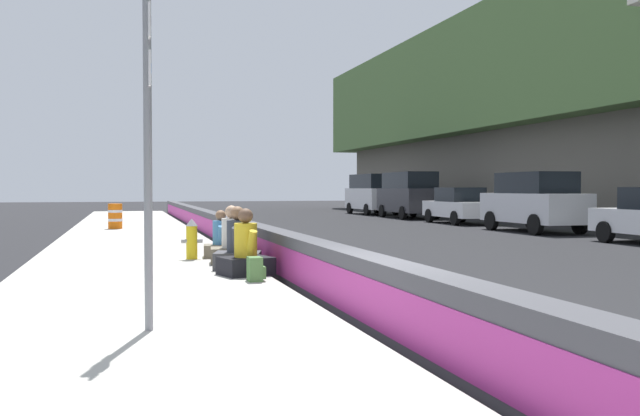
% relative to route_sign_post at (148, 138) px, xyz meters
% --- Properties ---
extents(ground_plane, '(160.00, 160.00, 0.00)m').
position_rel_route_sign_post_xyz_m(ground_plane, '(-0.09, -2.64, -2.21)').
color(ground_plane, '#232326').
rests_on(ground_plane, ground).
extents(sidewalk_strip, '(80.00, 4.40, 0.14)m').
position_rel_route_sign_post_xyz_m(sidewalk_strip, '(-0.09, 0.01, -2.14)').
color(sidewalk_strip, '#B5B2A8').
rests_on(sidewalk_strip, ground_plane).
extents(jersey_barrier, '(76.00, 0.45, 0.85)m').
position_rel_route_sign_post_xyz_m(jersey_barrier, '(-0.09, -2.64, -1.79)').
color(jersey_barrier, '#47474C').
rests_on(jersey_barrier, ground_plane).
extents(route_sign_post, '(0.44, 0.09, 3.60)m').
position_rel_route_sign_post_xyz_m(route_sign_post, '(0.00, 0.00, 0.00)').
color(route_sign_post, gray).
rests_on(route_sign_post, sidewalk_strip).
extents(fire_hydrant, '(0.26, 0.46, 0.88)m').
position_rel_route_sign_post_xyz_m(fire_hydrant, '(7.41, -1.14, -1.62)').
color(fire_hydrant, gold).
rests_on(fire_hydrant, sidewalk_strip).
extents(seated_person_foreground, '(0.92, 1.01, 1.18)m').
position_rel_route_sign_post_xyz_m(seated_person_foreground, '(4.41, -1.81, -1.70)').
color(seated_person_foreground, black).
rests_on(seated_person_foreground, sidewalk_strip).
extents(seated_person_middle, '(0.92, 1.01, 1.19)m').
position_rel_route_sign_post_xyz_m(seated_person_middle, '(5.37, -1.82, -1.70)').
color(seated_person_middle, '#424247').
rests_on(seated_person_middle, sidewalk_strip).
extents(seated_person_rear, '(0.82, 0.93, 1.18)m').
position_rel_route_sign_post_xyz_m(seated_person_rear, '(6.37, -1.85, -1.70)').
color(seated_person_rear, '#706651').
rests_on(seated_person_rear, sidewalk_strip).
extents(seated_person_far, '(0.71, 0.81, 1.05)m').
position_rel_route_sign_post_xyz_m(seated_person_far, '(7.67, -1.81, -1.74)').
color(seated_person_far, '#706651').
rests_on(seated_person_far, sidewalk_strip).
extents(backpack, '(0.32, 0.28, 0.40)m').
position_rel_route_sign_post_xyz_m(backpack, '(3.56, -1.82, -1.88)').
color(backpack, '#4C7A3D').
rests_on(backpack, sidewalk_strip).
extents(construction_barrel, '(0.54, 0.54, 0.95)m').
position_rel_route_sign_post_xyz_m(construction_barrel, '(19.48, 0.60, -1.59)').
color(construction_barrel, orange).
rests_on(construction_barrel, sidewalk_strip).
extents(parked_car_fourth, '(4.81, 2.08, 2.28)m').
position_rel_route_sign_post_xyz_m(parked_car_fourth, '(15.24, -14.73, -1.03)').
color(parked_car_fourth, silver).
rests_on(parked_car_fourth, ground_plane).
extents(parked_car_midline, '(4.55, 2.04, 1.71)m').
position_rel_route_sign_post_xyz_m(parked_car_midline, '(21.65, -14.90, -1.35)').
color(parked_car_midline, silver).
rests_on(parked_car_midline, ground_plane).
extents(parked_car_far, '(5.16, 2.22, 2.56)m').
position_rel_route_sign_post_xyz_m(parked_car_far, '(27.75, -14.96, -0.86)').
color(parked_car_far, '#28282D').
rests_on(parked_car_far, ground_plane).
extents(parked_car_farther, '(5.12, 2.13, 2.56)m').
position_rel_route_sign_post_xyz_m(parked_car_farther, '(33.55, -14.95, -0.86)').
color(parked_car_farther, silver).
rests_on(parked_car_farther, ground_plane).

